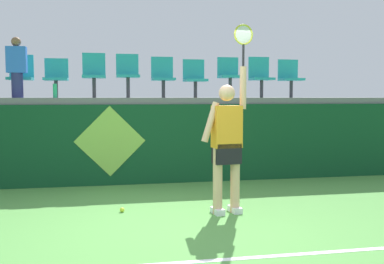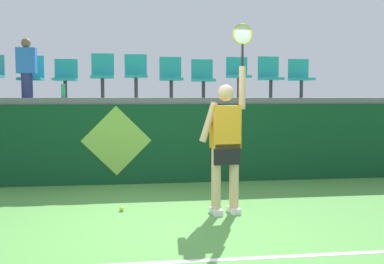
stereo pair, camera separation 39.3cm
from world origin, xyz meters
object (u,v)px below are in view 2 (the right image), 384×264
object	(u,v)px
stadium_chair_2	(66,76)
stadium_chair_4	(136,73)
stadium_chair_5	(171,75)
stadium_chair_9	(300,76)
water_bottle	(63,91)
spectator_1	(27,67)
stadium_chair_1	(31,75)
tennis_player	(226,141)
stadium_chair_8	(270,75)
stadium_chair_6	(203,77)
stadium_chair_7	(238,74)
stadium_chair_3	(103,73)
tennis_ball	(122,209)

from	to	relation	value
stadium_chair_2	stadium_chair_4	distance (m)	1.35
stadium_chair_5	stadium_chair_9	size ratio (longest dim) A/B	1.01
stadium_chair_2	water_bottle	bearing A→B (deg)	-87.37
spectator_1	stadium_chair_2	bearing A→B (deg)	31.65
stadium_chair_1	stadium_chair_5	size ratio (longest dim) A/B	0.99
tennis_player	stadium_chair_9	world-z (taller)	tennis_player
water_bottle	stadium_chair_8	xyz separation A→B (m)	(4.06, 0.55, 0.34)
stadium_chair_8	stadium_chair_4	bearing A→B (deg)	-179.94
stadium_chair_1	stadium_chair_4	distance (m)	1.99
water_bottle	stadium_chair_4	xyz separation A→B (m)	(1.33, 0.55, 0.36)
stadium_chair_4	stadium_chair_2	bearing A→B (deg)	-179.86
stadium_chair_1	stadium_chair_4	xyz separation A→B (m)	(1.99, -0.00, 0.05)
stadium_chair_2	stadium_chair_6	xyz separation A→B (m)	(2.69, 0.00, 0.01)
stadium_chair_2	stadium_chair_7	bearing A→B (deg)	-0.02
stadium_chair_5	stadium_chair_4	bearing A→B (deg)	-179.82
stadium_chair_2	stadium_chair_4	xyz separation A→B (m)	(1.35, 0.00, 0.07)
tennis_player	stadium_chair_1	bearing A→B (deg)	135.44
stadium_chair_3	stadium_chair_8	xyz separation A→B (m)	(3.38, 0.00, -0.02)
stadium_chair_3	spectator_1	size ratio (longest dim) A/B	0.81
stadium_chair_1	stadium_chair_7	world-z (taller)	stadium_chair_7
water_bottle	stadium_chair_6	distance (m)	2.74
tennis_ball	stadium_chair_7	distance (m)	4.13
stadium_chair_7	stadium_chair_8	xyz separation A→B (m)	(0.67, 0.01, -0.01)
stadium_chair_9	tennis_player	bearing A→B (deg)	-125.82
tennis_player	spectator_1	world-z (taller)	spectator_1
stadium_chair_8	spectator_1	world-z (taller)	spectator_1
stadium_chair_1	spectator_1	world-z (taller)	spectator_1
spectator_1	stadium_chair_1	bearing A→B (deg)	90.00
tennis_player	stadium_chair_8	distance (m)	3.63
stadium_chair_3	stadium_chair_4	distance (m)	0.65
stadium_chair_2	stadium_chair_3	world-z (taller)	stadium_chair_3
stadium_chair_6	spectator_1	xyz separation A→B (m)	(-3.33, -0.40, 0.14)
stadium_chair_1	stadium_chair_9	distance (m)	5.37
tennis_ball	stadium_chair_8	distance (m)	4.54
stadium_chair_3	stadium_chair_4	xyz separation A→B (m)	(0.65, -0.00, 0.01)
stadium_chair_1	stadium_chair_5	distance (m)	2.68
stadium_chair_3	stadium_chair_5	distance (m)	1.34
stadium_chair_6	stadium_chair_8	xyz separation A→B (m)	(1.39, 0.00, 0.04)
water_bottle	stadium_chair_2	world-z (taller)	stadium_chair_2
stadium_chair_8	tennis_player	bearing A→B (deg)	-117.03
stadium_chair_2	stadium_chair_7	size ratio (longest dim) A/B	0.91
stadium_chair_3	stadium_chair_7	xyz separation A→B (m)	(2.71, -0.01, -0.00)
tennis_player	water_bottle	xyz separation A→B (m)	(-2.48, 2.54, 0.71)
stadium_chair_8	stadium_chair_7	bearing A→B (deg)	-179.38
water_bottle	spectator_1	bearing A→B (deg)	166.97
tennis_player	tennis_ball	size ratio (longest dim) A/B	39.13
tennis_ball	stadium_chair_7	bearing A→B (deg)	49.93
stadium_chair_3	stadium_chair_2	bearing A→B (deg)	-179.50
water_bottle	stadium_chair_5	bearing A→B (deg)	15.31
spectator_1	stadium_chair_4	bearing A→B (deg)	11.28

